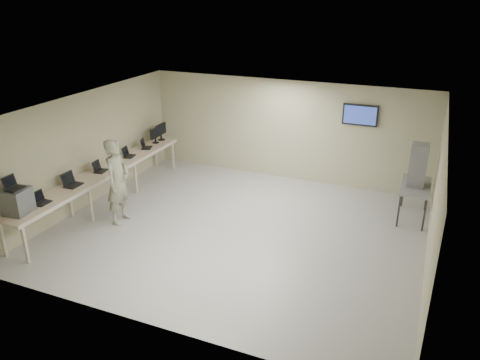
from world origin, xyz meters
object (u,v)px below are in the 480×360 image
at_px(workbench, 103,174).
at_px(soldier, 118,182).
at_px(side_table, 415,188).
at_px(equipment_box, 17,201).

relative_size(workbench, soldier, 3.00).
bearing_deg(side_table, equipment_box, -146.96).
xyz_separation_m(workbench, side_table, (7.19, 2.17, -0.07)).
xyz_separation_m(workbench, equipment_box, (-0.06, -2.54, 0.33)).
height_order(workbench, soldier, soldier).
height_order(equipment_box, soldier, soldier).
xyz_separation_m(equipment_box, side_table, (7.25, 4.72, -0.40)).
bearing_deg(soldier, equipment_box, 148.16).
bearing_deg(soldier, workbench, 50.94).
bearing_deg(equipment_box, soldier, 55.66).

